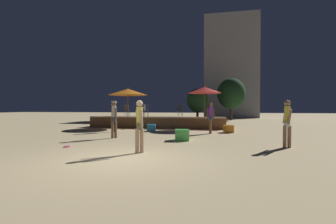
{
  "coord_description": "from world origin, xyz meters",
  "views": [
    {
      "loc": [
        2.59,
        -6.12,
        1.5
      ],
      "look_at": [
        0.0,
        7.4,
        1.23
      ],
      "focal_mm": 24.0,
      "sensor_mm": 36.0,
      "label": 1
    }
  ],
  "objects_px": {
    "person_3": "(114,117)",
    "background_tree_1": "(197,101)",
    "bistro_chair_1": "(144,109)",
    "background_tree_0": "(231,94)",
    "person_2": "(114,116)",
    "bistro_chair_2": "(180,109)",
    "frisbee_disc": "(67,147)",
    "person_0": "(287,121)",
    "cube_seat_2": "(228,129)",
    "cube_seat_1": "(151,128)",
    "bistro_chair_3": "(127,109)",
    "person_4": "(140,124)",
    "bistro_chair_0": "(147,109)",
    "patio_umbrella_0": "(128,92)",
    "person_1": "(210,117)",
    "cube_seat_0": "(182,135)",
    "patio_umbrella_1": "(205,90)"
  },
  "relations": [
    {
      "from": "cube_seat_0",
      "to": "bistro_chair_1",
      "type": "bearing_deg",
      "value": 119.79
    },
    {
      "from": "person_4",
      "to": "bistro_chair_0",
      "type": "xyz_separation_m",
      "value": [
        -2.38,
        9.12,
        0.43
      ]
    },
    {
      "from": "person_0",
      "to": "bistro_chair_0",
      "type": "height_order",
      "value": "person_0"
    },
    {
      "from": "person_3",
      "to": "background_tree_1",
      "type": "distance_m",
      "value": 16.37
    },
    {
      "from": "person_3",
      "to": "person_2",
      "type": "bearing_deg",
      "value": -119.34
    },
    {
      "from": "cube_seat_0",
      "to": "cube_seat_2",
      "type": "height_order",
      "value": "cube_seat_0"
    },
    {
      "from": "person_1",
      "to": "background_tree_1",
      "type": "xyz_separation_m",
      "value": [
        -1.52,
        13.18,
        1.34
      ]
    },
    {
      "from": "patio_umbrella_0",
      "to": "bistro_chair_3",
      "type": "distance_m",
      "value": 1.6
    },
    {
      "from": "person_1",
      "to": "cube_seat_0",
      "type": "bearing_deg",
      "value": -15.7
    },
    {
      "from": "bistro_chair_0",
      "to": "bistro_chair_1",
      "type": "distance_m",
      "value": 1.11
    },
    {
      "from": "patio_umbrella_1",
      "to": "bistro_chair_1",
      "type": "distance_m",
      "value": 5.15
    },
    {
      "from": "patio_umbrella_0",
      "to": "person_0",
      "type": "xyz_separation_m",
      "value": [
        8.88,
        -6.77,
        -1.68
      ]
    },
    {
      "from": "patio_umbrella_1",
      "to": "cube_seat_0",
      "type": "height_order",
      "value": "patio_umbrella_1"
    },
    {
      "from": "cube_seat_0",
      "to": "background_tree_0",
      "type": "distance_m",
      "value": 18.26
    },
    {
      "from": "person_0",
      "to": "patio_umbrella_0",
      "type": "bearing_deg",
      "value": 131.14
    },
    {
      "from": "person_4",
      "to": "bistro_chair_3",
      "type": "distance_m",
      "value": 10.49
    },
    {
      "from": "person_3",
      "to": "bistro_chair_0",
      "type": "height_order",
      "value": "person_3"
    },
    {
      "from": "cube_seat_1",
      "to": "person_0",
      "type": "distance_m",
      "value": 8.11
    },
    {
      "from": "bistro_chair_1",
      "to": "background_tree_0",
      "type": "distance_m",
      "value": 13.27
    },
    {
      "from": "person_4",
      "to": "patio_umbrella_0",
      "type": "bearing_deg",
      "value": -107.05
    },
    {
      "from": "bistro_chair_0",
      "to": "bistro_chair_3",
      "type": "xyz_separation_m",
      "value": [
        -1.8,
        0.49,
        0.0
      ]
    },
    {
      "from": "person_1",
      "to": "person_0",
      "type": "bearing_deg",
      "value": 42.4
    },
    {
      "from": "cube_seat_1",
      "to": "frisbee_disc",
      "type": "distance_m",
      "value": 6.4
    },
    {
      "from": "patio_umbrella_0",
      "to": "cube_seat_1",
      "type": "bearing_deg",
      "value": -40.71
    },
    {
      "from": "patio_umbrella_0",
      "to": "cube_seat_2",
      "type": "bearing_deg",
      "value": -15.32
    },
    {
      "from": "person_1",
      "to": "frisbee_disc",
      "type": "relative_size",
      "value": 7.49
    },
    {
      "from": "bistro_chair_2",
      "to": "frisbee_disc",
      "type": "xyz_separation_m",
      "value": [
        -2.95,
        -10.12,
        -1.37
      ]
    },
    {
      "from": "person_0",
      "to": "bistro_chair_2",
      "type": "bearing_deg",
      "value": 109.54
    },
    {
      "from": "cube_seat_2",
      "to": "bistro_chair_2",
      "type": "height_order",
      "value": "bistro_chair_2"
    },
    {
      "from": "cube_seat_0",
      "to": "cube_seat_1",
      "type": "height_order",
      "value": "cube_seat_0"
    },
    {
      "from": "person_4",
      "to": "background_tree_1",
      "type": "height_order",
      "value": "background_tree_1"
    },
    {
      "from": "patio_umbrella_0",
      "to": "person_1",
      "type": "bearing_deg",
      "value": -23.92
    },
    {
      "from": "person_1",
      "to": "background_tree_1",
      "type": "bearing_deg",
      "value": -165.71
    },
    {
      "from": "patio_umbrella_1",
      "to": "bistro_chair_2",
      "type": "height_order",
      "value": "patio_umbrella_1"
    },
    {
      "from": "person_4",
      "to": "frisbee_disc",
      "type": "xyz_separation_m",
      "value": [
        -3.06,
        0.54,
        -0.94
      ]
    },
    {
      "from": "bistro_chair_2",
      "to": "background_tree_1",
      "type": "distance_m",
      "value": 8.68
    },
    {
      "from": "person_4",
      "to": "bistro_chair_2",
      "type": "height_order",
      "value": "person_4"
    },
    {
      "from": "cube_seat_1",
      "to": "bistro_chair_3",
      "type": "xyz_separation_m",
      "value": [
        -2.77,
        2.88,
        1.17
      ]
    },
    {
      "from": "frisbee_disc",
      "to": "person_0",
      "type": "bearing_deg",
      "value": 9.94
    },
    {
      "from": "bistro_chair_2",
      "to": "bistro_chair_3",
      "type": "bearing_deg",
      "value": 169.66
    },
    {
      "from": "person_1",
      "to": "person_4",
      "type": "xyz_separation_m",
      "value": [
        -2.3,
        -6.06,
        -0.03
      ]
    },
    {
      "from": "person_4",
      "to": "frisbee_disc",
      "type": "relative_size",
      "value": 7.33
    },
    {
      "from": "patio_umbrella_0",
      "to": "bistro_chair_2",
      "type": "xyz_separation_m",
      "value": [
        3.65,
        1.91,
        -1.27
      ]
    },
    {
      "from": "person_3",
      "to": "person_0",
      "type": "bearing_deg",
      "value": 116.2
    },
    {
      "from": "person_3",
      "to": "bistro_chair_3",
      "type": "relative_size",
      "value": 2.03
    },
    {
      "from": "person_2",
      "to": "bistro_chair_2",
      "type": "relative_size",
      "value": 1.95
    },
    {
      "from": "bistro_chair_2",
      "to": "background_tree_1",
      "type": "bearing_deg",
      "value": 59.28
    },
    {
      "from": "cube_seat_1",
      "to": "background_tree_1",
      "type": "distance_m",
      "value": 12.87
    },
    {
      "from": "patio_umbrella_0",
      "to": "cube_seat_1",
      "type": "relative_size",
      "value": 5.15
    },
    {
      "from": "cube_seat_0",
      "to": "person_1",
      "type": "relative_size",
      "value": 0.39
    }
  ]
}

